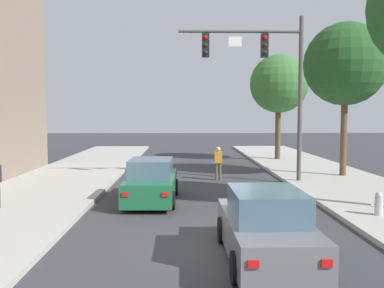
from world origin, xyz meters
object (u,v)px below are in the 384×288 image
Objects in this scene: car_lead_green at (151,182)px; traffic_signal_mast at (267,69)px; street_tree_second at (345,64)px; car_following_grey at (265,228)px; pedestrian_crossing_road at (218,162)px; fire_hydrant at (379,204)px; street_tree_third at (278,87)px; street_tree_farthest at (279,84)px.

traffic_signal_mast is at bearing 38.06° from car_lead_green.
street_tree_second is at bearing 20.58° from traffic_signal_mast.
pedestrian_crossing_road is at bearing 90.42° from car_following_grey.
fire_hydrant is at bearing -72.24° from traffic_signal_mast.
fire_hydrant is at bearing -91.94° from street_tree_third.
street_tree_second reaches higher than street_tree_farthest.
traffic_signal_mast is 1.15× the size of street_tree_third.
traffic_signal_mast reaches higher than pedestrian_crossing_road.
car_following_grey is at bearing -64.70° from car_lead_green.
street_tree_third is (0.55, 16.21, 4.56)m from fire_hydrant.
street_tree_third is (7.69, 13.40, 4.34)m from car_lead_green.
fire_hydrant is at bearing -92.01° from street_tree_farthest.
traffic_signal_mast is at bearing -105.88° from street_tree_third.
car_following_grey is at bearing -101.21° from traffic_signal_mast.
street_tree_second is 1.17× the size of street_tree_third.
fire_hydrant is at bearing -21.52° from car_lead_green.
street_tree_third is at bearing 100.99° from street_tree_second.
traffic_signal_mast is at bearing 107.76° from fire_hydrant.
pedestrian_crossing_road is at bearing -175.16° from street_tree_second.
street_tree_farthest is at bearing -84.42° from street_tree_third.
street_tree_second is 8.07m from street_tree_third.
street_tree_third is (4.80, 8.44, 4.15)m from pedestrian_crossing_road.
traffic_signal_mast is 1.76× the size of car_following_grey.
fire_hydrant is 10.00m from street_tree_second.
street_tree_third reaches higher than fire_hydrant.
street_tree_second reaches higher than pedestrian_crossing_road.
car_following_grey is (-2.02, -10.18, -4.58)m from traffic_signal_mast.
fire_hydrant is at bearing -61.32° from pedestrian_crossing_road.
street_tree_farthest reaches higher than car_following_grey.
street_tree_third is at bearing 60.16° from car_lead_green.
pedestrian_crossing_road is 0.25× the size of street_tree_third.
street_tree_third is (4.72, 19.68, 4.34)m from car_following_grey.
fire_hydrant is 16.85m from street_tree_third.
pedestrian_crossing_road is 0.22× the size of street_tree_second.
street_tree_third is (2.70, 9.49, -0.23)m from traffic_signal_mast.
traffic_signal_mast reaches higher than street_tree_farthest.
street_tree_farthest is (7.70, 13.24, 4.52)m from car_lead_green.
street_tree_second is at bearing -78.91° from street_tree_farthest.
street_tree_farthest is at bearing 76.37° from car_following_grey.
traffic_signal_mast is 9.87m from street_tree_third.
street_tree_second reaches higher than street_tree_third.
car_following_grey is 11.24m from pedestrian_crossing_road.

